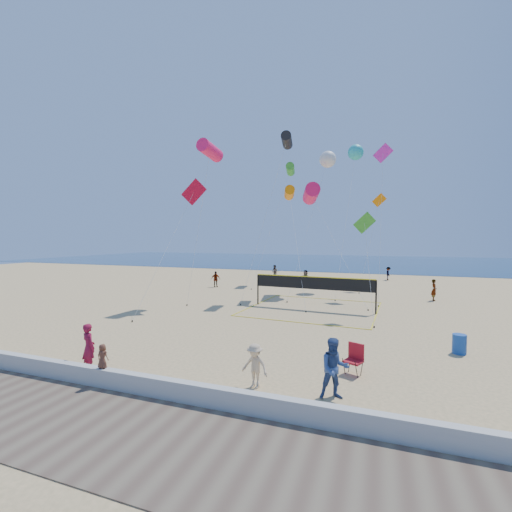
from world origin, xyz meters
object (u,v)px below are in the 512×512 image
(camp_chair, at_px, (354,357))
(volleyball_net, at_px, (313,287))
(woman, at_px, (89,347))
(trash_barrel, at_px, (459,344))

(camp_chair, relative_size, volleyball_net, 0.14)
(woman, distance_m, volleyball_net, 14.89)
(camp_chair, height_order, trash_barrel, camp_chair)
(camp_chair, xyz_separation_m, trash_barrel, (4.01, 3.75, -0.21))
(camp_chair, height_order, volleyball_net, volleyball_net)
(camp_chair, bearing_deg, woman, -139.74)
(woman, distance_m, trash_barrel, 14.80)
(volleyball_net, bearing_deg, camp_chair, -68.58)
(trash_barrel, distance_m, volleyball_net, 10.28)
(woman, height_order, camp_chair, woman)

